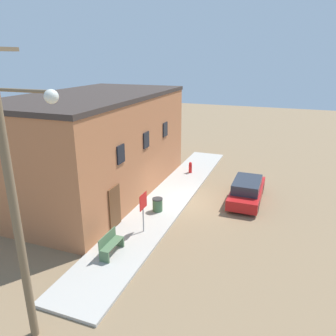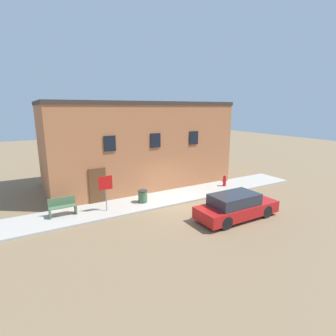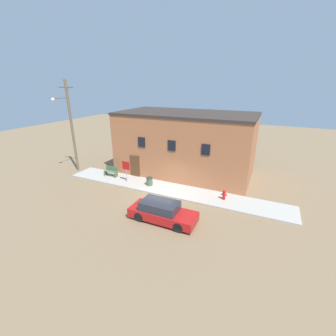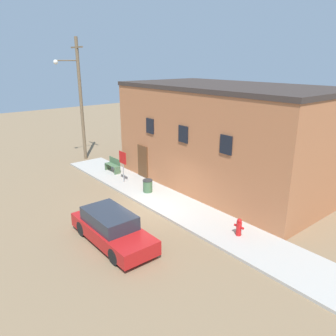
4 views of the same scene
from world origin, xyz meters
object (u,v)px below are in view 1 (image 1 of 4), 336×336
utility_pole (14,190)px  trash_bin (158,205)px  fire_hydrant (190,167)px  parked_car (247,190)px  stop_sign (143,205)px  bench (111,244)px

utility_pole → trash_bin: bearing=-2.0°
fire_hydrant → trash_bin: 6.49m
trash_bin → parked_car: size_ratio=0.16×
trash_bin → parked_car: bearing=-52.1°
stop_sign → parked_car: 6.95m
fire_hydrant → bench: bench is taller
bench → stop_sign: bearing=-13.7°
bench → utility_pole: size_ratio=0.15×
trash_bin → bench: bearing=175.9°
parked_car → trash_bin: bearing=127.9°
stop_sign → utility_pole: bearing=175.5°
stop_sign → bench: 2.42m
utility_pole → parked_car: (12.19, -4.58, -4.16)m
utility_pole → parked_car: 13.67m
fire_hydrant → utility_pole: utility_pole is taller
parked_car → fire_hydrant: bearing=54.2°
parked_car → utility_pole: bearing=159.4°
stop_sign → parked_car: bearing=-36.0°
trash_bin → parked_car: parked_car is taller
bench → utility_pole: bearing=-179.9°
stop_sign → parked_car: size_ratio=0.43×
trash_bin → utility_pole: size_ratio=0.08×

